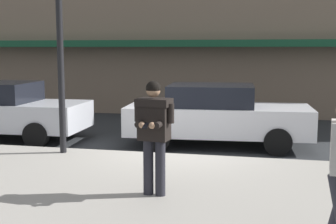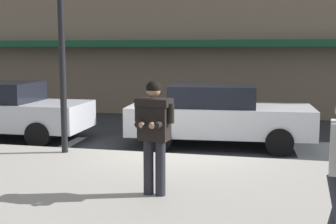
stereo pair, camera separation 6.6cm
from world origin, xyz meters
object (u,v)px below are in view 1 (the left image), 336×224
Objects in this scene: parked_sedan_near at (1,110)px; parked_sedan_mid at (217,115)px; man_texting_on_phone at (154,125)px; street_lamp_post at (59,15)px.

parked_sedan_near is 5.76m from parked_sedan_mid.
man_texting_on_phone is at bearing -38.34° from parked_sedan_near.
street_lamp_post is (-2.72, 2.49, 1.89)m from man_texting_on_phone.
street_lamp_post is (-3.15, -2.09, 2.35)m from parked_sedan_mid.
street_lamp_post is at bearing -146.43° from parked_sedan_mid.
street_lamp_post is at bearing 137.44° from man_texting_on_phone.
man_texting_on_phone is at bearing -95.45° from parked_sedan_mid.
parked_sedan_near is 0.99× the size of parked_sedan_mid.
parked_sedan_mid is 4.45m from street_lamp_post.
parked_sedan_mid is at bearing 84.55° from man_texting_on_phone.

